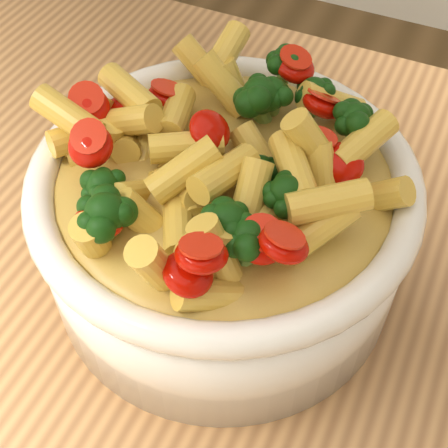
% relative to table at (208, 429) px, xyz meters
% --- Properties ---
extents(table, '(1.20, 0.80, 0.90)m').
position_rel_table_xyz_m(table, '(0.00, 0.00, 0.00)').
color(table, tan).
rests_on(table, ground).
extents(serving_bowl, '(0.25, 0.25, 0.11)m').
position_rel_table_xyz_m(serving_bowl, '(-0.02, 0.08, 0.16)').
color(serving_bowl, white).
rests_on(serving_bowl, table).
extents(pasta_salad, '(0.20, 0.20, 0.04)m').
position_rel_table_xyz_m(pasta_salad, '(-0.02, 0.08, 0.22)').
color(pasta_salad, '#EBB74A').
rests_on(pasta_salad, serving_bowl).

